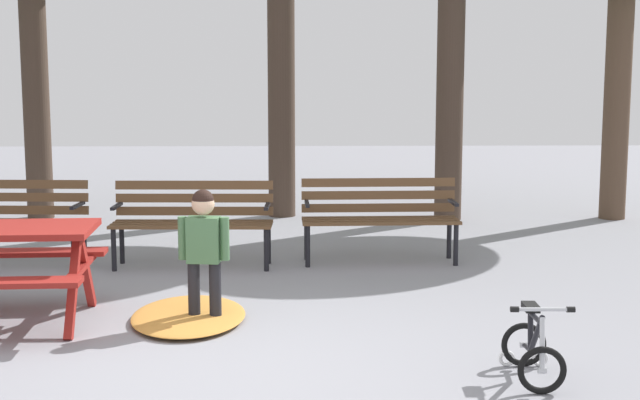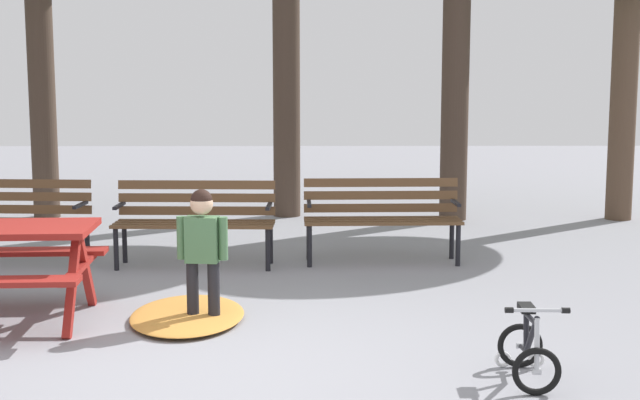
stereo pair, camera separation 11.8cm
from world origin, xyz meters
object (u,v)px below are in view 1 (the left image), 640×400
Objects in this scene: park_bench_right at (379,212)px; child_standing at (204,245)px; park_bench_left at (193,216)px; park_bench_far_left at (7,215)px; kids_bicycle at (533,349)px.

child_standing reaches higher than park_bench_right.
child_standing is (0.33, -2.11, 0.11)m from park_bench_left.
child_standing is at bearing -44.89° from park_bench_far_left.
park_bench_far_left is 1.01× the size of park_bench_left.
park_bench_left is 1.53× the size of child_standing.
park_bench_right is 2.83× the size of kids_bicycle.
park_bench_far_left is 1.54× the size of child_standing.
park_bench_right is at bearing 0.98° from park_bench_far_left.
park_bench_left is (1.90, -0.11, 0.00)m from park_bench_far_left.
child_standing reaches higher than kids_bicycle.
park_bench_right reaches higher than kids_bicycle.
park_bench_far_left is 3.15m from child_standing.
kids_bicycle is at bearing -79.75° from park_bench_right.
kids_bicycle is (4.45, -3.58, -0.31)m from park_bench_far_left.
park_bench_far_left and park_bench_right have the same top height.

